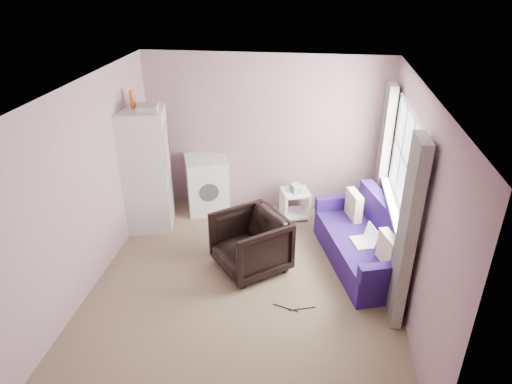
{
  "coord_description": "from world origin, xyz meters",
  "views": [
    {
      "loc": [
        0.75,
        -4.62,
        3.67
      ],
      "look_at": [
        0.05,
        0.6,
        1.0
      ],
      "focal_mm": 32.0,
      "sensor_mm": 36.0,
      "label": 1
    }
  ],
  "objects_px": {
    "washing_machine": "(207,183)",
    "armchair": "(250,241)",
    "fridge": "(147,170)",
    "side_table": "(295,202)",
    "sofa": "(368,244)"
  },
  "relations": [
    {
      "from": "washing_machine",
      "to": "armchair",
      "type": "bearing_deg",
      "value": -78.9
    },
    {
      "from": "armchair",
      "to": "fridge",
      "type": "height_order",
      "value": "fridge"
    },
    {
      "from": "side_table",
      "to": "fridge",
      "type": "bearing_deg",
      "value": -165.81
    },
    {
      "from": "armchair",
      "to": "fridge",
      "type": "relative_size",
      "value": 0.41
    },
    {
      "from": "armchair",
      "to": "side_table",
      "type": "bearing_deg",
      "value": 122.56
    },
    {
      "from": "fridge",
      "to": "armchair",
      "type": "bearing_deg",
      "value": -40.9
    },
    {
      "from": "fridge",
      "to": "side_table",
      "type": "height_order",
      "value": "fridge"
    },
    {
      "from": "armchair",
      "to": "side_table",
      "type": "height_order",
      "value": "armchair"
    },
    {
      "from": "side_table",
      "to": "sofa",
      "type": "distance_m",
      "value": 1.53
    },
    {
      "from": "fridge",
      "to": "sofa",
      "type": "relative_size",
      "value": 1.04
    },
    {
      "from": "side_table",
      "to": "sofa",
      "type": "height_order",
      "value": "sofa"
    },
    {
      "from": "fridge",
      "to": "washing_machine",
      "type": "xyz_separation_m",
      "value": [
        0.73,
        0.63,
        -0.47
      ]
    },
    {
      "from": "washing_machine",
      "to": "side_table",
      "type": "xyz_separation_m",
      "value": [
        1.44,
        -0.08,
        -0.2
      ]
    },
    {
      "from": "fridge",
      "to": "washing_machine",
      "type": "relative_size",
      "value": 2.34
    },
    {
      "from": "armchair",
      "to": "sofa",
      "type": "distance_m",
      "value": 1.58
    }
  ]
}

